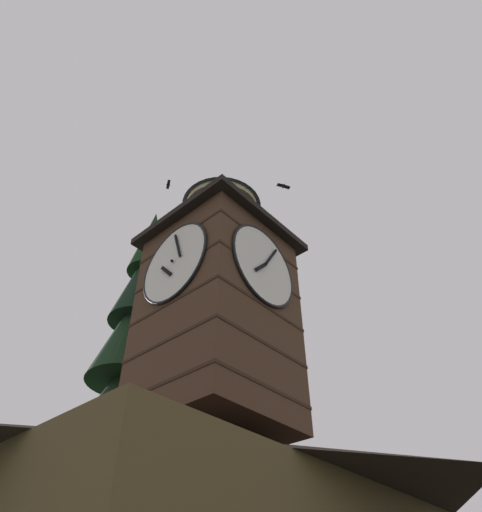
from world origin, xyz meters
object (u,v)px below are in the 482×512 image
at_px(flying_bird_high, 168,185).
at_px(flying_bird_low, 283,186).
at_px(clock_tower, 218,298).
at_px(moon, 118,469).
at_px(pine_tree_behind, 119,440).

xyz_separation_m(flying_bird_high, flying_bird_low, (-4.96, 3.23, 1.63)).
height_order(clock_tower, moon, clock_tower).
bearing_deg(moon, pine_tree_behind, 55.81).
relative_size(clock_tower, pine_tree_behind, 0.59).
bearing_deg(flying_bird_low, flying_bird_high, -33.08).
xyz_separation_m(pine_tree_behind, flying_bird_high, (0.28, 1.03, 11.70)).
bearing_deg(pine_tree_behind, flying_bird_high, 74.55).
bearing_deg(pine_tree_behind, flying_bird_low, 137.69).
distance_m(clock_tower, flying_bird_low, 10.53).
height_order(clock_tower, pine_tree_behind, pine_tree_behind).
bearing_deg(clock_tower, flying_bird_high, -82.04).
xyz_separation_m(clock_tower, pine_tree_behind, (0.17, -4.26, -3.82)).
distance_m(pine_tree_behind, moon, 32.28).
xyz_separation_m(clock_tower, flying_bird_high, (0.45, -3.24, 7.88)).
bearing_deg(flying_bird_high, clock_tower, 97.96).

